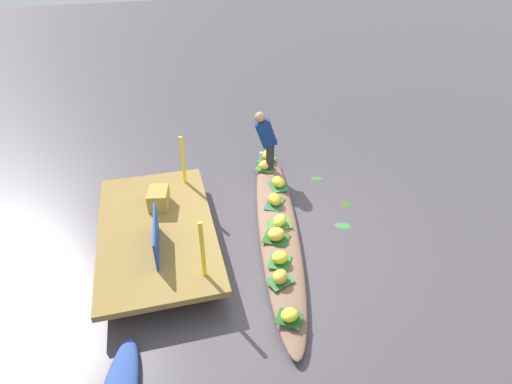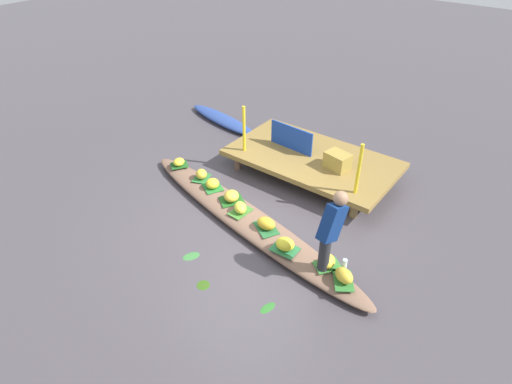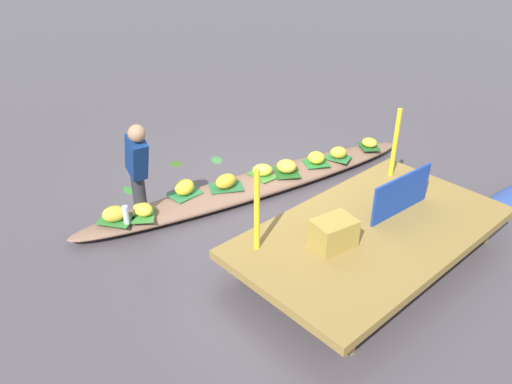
{
  "view_description": "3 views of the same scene",
  "coord_description": "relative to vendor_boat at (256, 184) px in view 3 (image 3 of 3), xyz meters",
  "views": [
    {
      "loc": [
        -5.42,
        1.74,
        4.76
      ],
      "look_at": [
        0.46,
        0.26,
        0.52
      ],
      "focal_mm": 30.11,
      "sensor_mm": 36.0,
      "label": 1
    },
    {
      "loc": [
        3.5,
        -4.34,
        4.59
      ],
      "look_at": [
        -0.07,
        0.38,
        0.41
      ],
      "focal_mm": 29.99,
      "sensor_mm": 36.0,
      "label": 2
    },
    {
      "loc": [
        4.18,
        4.58,
        3.58
      ],
      "look_at": [
        0.41,
        0.44,
        0.32
      ],
      "focal_mm": 35.59,
      "sensor_mm": 36.0,
      "label": 3
    }
  ],
  "objects": [
    {
      "name": "canal_water",
      "position": [
        0.0,
        0.0,
        -0.1
      ],
      "size": [
        40.0,
        40.0,
        0.0
      ],
      "primitive_type": "plane",
      "color": "#474148",
      "rests_on": "ground"
    },
    {
      "name": "dock_platform",
      "position": [
        0.07,
        2.0,
        0.24
      ],
      "size": [
        3.2,
        1.8,
        0.39
      ],
      "color": "olive",
      "rests_on": "ground"
    },
    {
      "name": "vendor_boat",
      "position": [
        0.0,
        0.0,
        0.0
      ],
      "size": [
        5.25,
        1.65,
        0.2
      ],
      "primitive_type": "ellipsoid",
      "rotation": [
        0.0,
        0.0,
        -0.19
      ],
      "color": "brown",
      "rests_on": "ground"
    },
    {
      "name": "leaf_mat_0",
      "position": [
        1.99,
        -0.35,
        0.1
      ],
      "size": [
        0.44,
        0.48,
        0.01
      ],
      "primitive_type": "cube",
      "rotation": [
        0.0,
        0.0,
        2.17
      ],
      "color": "#2F732E",
      "rests_on": "vendor_boat"
    },
    {
      "name": "banana_bunch_0",
      "position": [
        1.99,
        -0.35,
        0.2
      ],
      "size": [
        0.34,
        0.29,
        0.19
      ],
      "primitive_type": "ellipsoid",
      "rotation": [
        0.0,
        0.0,
        5.91
      ],
      "color": "gold",
      "rests_on": "vendor_boat"
    },
    {
      "name": "leaf_mat_1",
      "position": [
        0.48,
        -0.08,
        0.1
      ],
      "size": [
        0.52,
        0.47,
        0.01
      ],
      "primitive_type": "cube",
      "rotation": [
        0.0,
        0.0,
        2.63
      ],
      "color": "#266635",
      "rests_on": "vendor_boat"
    },
    {
      "name": "banana_bunch_1",
      "position": [
        0.48,
        -0.08,
        0.19
      ],
      "size": [
        0.32,
        0.23,
        0.19
      ],
      "primitive_type": "ellipsoid",
      "rotation": [
        0.0,
        0.0,
        0.05
      ],
      "color": "gold",
      "rests_on": "vendor_boat"
    },
    {
      "name": "leaf_mat_2",
      "position": [
        -0.11,
        0.0,
        0.1
      ],
      "size": [
        0.28,
        0.4,
        0.01
      ],
      "primitive_type": "cube",
      "rotation": [
        0.0,
        0.0,
        1.51
      ],
      "color": "#3F7D2E",
      "rests_on": "vendor_boat"
    },
    {
      "name": "banana_bunch_2",
      "position": [
        -0.11,
        0.0,
        0.19
      ],
      "size": [
        0.34,
        0.33,
        0.17
      ],
      "primitive_type": "ellipsoid",
      "rotation": [
        0.0,
        0.0,
        2.47
      ],
      "color": "yellow",
      "rests_on": "vendor_boat"
    },
    {
      "name": "leaf_mat_3",
      "position": [
        -2.0,
        0.43,
        0.1
      ],
      "size": [
        0.41,
        0.42,
        0.01
      ],
      "primitive_type": "cube",
      "rotation": [
        0.0,
        0.0,
        0.97
      ],
      "color": "#1F5620",
      "rests_on": "vendor_boat"
    },
    {
      "name": "banana_bunch_3",
      "position": [
        -2.0,
        0.43,
        0.17
      ],
      "size": [
        0.25,
        0.27,
        0.14
      ],
      "primitive_type": "ellipsoid",
      "rotation": [
        0.0,
        0.0,
        1.79
      ],
      "color": "yellow",
      "rests_on": "vendor_boat"
    },
    {
      "name": "leaf_mat_4",
      "position": [
        -1.33,
        0.36,
        0.1
      ],
      "size": [
        0.37,
        0.42,
        0.01
      ],
      "primitive_type": "cube",
      "rotation": [
        0.0,
        0.0,
        1.91
      ],
      "color": "#2B6F33",
      "rests_on": "vendor_boat"
    },
    {
      "name": "banana_bunch_4",
      "position": [
        -1.33,
        0.36,
        0.19
      ],
      "size": [
        0.32,
        0.31,
        0.18
      ],
      "primitive_type": "ellipsoid",
      "rotation": [
        0.0,
        0.0,
        2.52
      ],
      "color": "gold",
      "rests_on": "vendor_boat"
    },
    {
      "name": "leaf_mat_5",
      "position": [
        -0.96,
        0.25,
        0.1
      ],
      "size": [
        0.45,
        0.44,
        0.01
      ],
      "primitive_type": "cube",
      "rotation": [
        0.0,
        0.0,
        2.65
      ],
      "color": "#26762F",
      "rests_on": "vendor_boat"
    },
    {
      "name": "banana_bunch_5",
      "position": [
        -0.96,
        0.25,
        0.19
      ],
      "size": [
        0.27,
        0.28,
        0.18
      ],
      "primitive_type": "ellipsoid",
      "rotation": [
        0.0,
        0.0,
        4.86
      ],
      "color": "yellow",
      "rests_on": "vendor_boat"
    },
    {
      "name": "leaf_mat_6",
      "position": [
        0.99,
        -0.31,
        0.1
      ],
      "size": [
        0.41,
        0.31,
        0.01
      ],
      "primitive_type": "cube",
      "rotation": [
        0.0,
        0.0,
        0.04
      ],
      "color": "#297240",
      "rests_on": "vendor_boat"
    },
    {
      "name": "banana_bunch_6",
      "position": [
        0.99,
        -0.31,
        0.2
      ],
      "size": [
        0.33,
        0.29,
        0.2
      ],
      "primitive_type": "ellipsoid",
      "rotation": [
        0.0,
        0.0,
        3.38
      ],
      "color": "yellow",
      "rests_on": "vendor_boat"
    },
    {
      "name": "leaf_mat_7",
      "position": [
        -0.43,
        0.16,
        0.1
      ],
      "size": [
        0.5,
        0.52,
        0.01
      ],
      "primitive_type": "cube",
      "rotation": [
        0.0,
        0.0,
        0.99
      ],
      "color": "#215A1F",
      "rests_on": "vendor_boat"
    },
    {
      "name": "banana_bunch_7",
      "position": [
        -0.43,
        0.16,
        0.19
      ],
      "size": [
        0.37,
        0.38,
        0.18
      ],
      "primitive_type": "ellipsoid",
      "rotation": [
        0.0,
        0.0,
        5.29
      ],
      "color": "gold",
      "rests_on": "vendor_boat"
    },
    {
      "name": "leaf_mat_8",
      "position": [
        1.67,
        -0.23,
        0.1
      ],
      "size": [
        0.43,
        0.45,
        0.01
      ],
      "primitive_type": "cube",
      "rotation": [
        0.0,
        0.0,
        0.94
      ],
      "color": "#377C32",
      "rests_on": "vendor_boat"
    },
    {
      "name": "banana_bunch_8",
      "position": [
        1.67,
        -0.23,
        0.19
      ],
      "size": [
        0.28,
        0.31,
        0.17
      ],
      "primitive_type": "ellipsoid",
      "rotation": [
        0.0,
        0.0,
        5.05
      ],
      "color": "yellow",
      "rests_on": "vendor_boat"
    },
    {
      "name": "vendor_person",
      "position": [
        1.66,
        -0.24,
        0.8
      ],
      "size": [
        0.26,
        0.46,
        1.23
      ],
      "color": "#28282D",
      "rests_on": "vendor_boat"
    },
    {
      "name": "water_bottle",
      "position": [
        1.91,
        -0.21,
        0.22
      ],
      "size": [
        0.07,
        0.07,
        0.24
      ],
      "primitive_type": "cylinder",
      "color": "silver",
      "rests_on": "vendor_boat"
    },
    {
      "name": "market_banner",
      "position": [
        -0.43,
        2.0,
        0.54
      ],
      "size": [
        0.98,
        0.09,
        0.49
      ],
      "primitive_type": "cube",
      "rotation": [
        0.0,
        0.0,
        -0.06
      ],
      "color": "#183A9B",
      "rests_on": "dock_platform"
    },
    {
      "name": "railing_post_west",
      "position": [
        -1.13,
        1.4,
        0.76
      ],
      "size": [
        0.06,
        0.06,
        0.93
      ],
      "primitive_type": "cylinder",
      "color": "yellow",
      "rests_on": "dock_platform"
    },
    {
      "name": "railing_post_east",
      "position": [
        1.27,
        1.4,
        0.76
      ],
      "size": [
        0.06,
        0.06,
        0.93
      ],
      "primitive_type": "cylinder",
      "color": "yellow",
      "rests_on": "dock_platform"
    },
    {
      "name": "produce_crate",
      "position": [
        0.65,
        1.9,
        0.45
      ],
      "size": [
        0.49,
        0.4,
        0.31
      ],
      "primitive_type": "cube",
      "rotation": [
        0.0,
        0.0,
        -0.19
      ],
      "color": "olive",
      "rests_on": "dock_platform"
    },
    {
      "name": "drifting_plant_0",
      "position": [
        1.34,
        -1.23,
        -0.09
      ],
      "size": [
        0.17,
        0.27,
        0.01
      ],
      "primitive_type": "ellipsoid",
      "rotation": [
        0.0,
        0.0,
        1.37
      ],
      "color": "#2E7129",
      "rests_on": "ground"
    },
    {
      "name": "drifting_plant_1",
      "position": [
        -0.18,
        -1.13,
        -0.09
      ],
      "size": [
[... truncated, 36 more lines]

